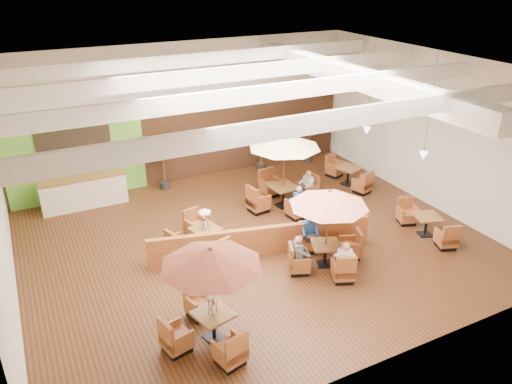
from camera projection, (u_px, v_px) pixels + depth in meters
room at (244, 122)px, 15.60m from camera, size 14.04×14.00×5.52m
service_counter at (84, 192)px, 18.13m from camera, size 3.00×0.75×1.18m
booth_divider at (262, 241)px, 15.15m from camera, size 6.71×1.81×0.95m
table_0 at (209, 275)px, 11.18m from camera, size 2.48×2.60×2.56m
table_1 at (328, 214)px, 14.14m from camera, size 2.57×2.57×2.47m
table_2 at (284, 158)px, 17.61m from camera, size 2.78×2.78×2.79m
table_3 at (199, 238)px, 15.41m from camera, size 1.76×2.52×1.49m
table_4 at (426, 226)px, 16.32m from camera, size 1.01×2.52×0.89m
table_5 at (348, 176)px, 20.04m from camera, size 1.04×2.61×0.92m
topiary_0 at (162, 150)px, 19.12m from camera, size 0.93×0.93×2.15m
topiary_1 at (261, 134)px, 20.86m from camera, size 0.94×0.94×2.17m
topiary_2 at (310, 128)px, 21.86m from camera, size 0.90×0.90×2.09m
diner_0 at (344, 257)px, 13.80m from camera, size 0.46×0.44×0.81m
diner_1 at (309, 230)px, 15.27m from camera, size 0.40×0.36×0.74m
diner_2 at (300, 250)px, 14.17m from camera, size 0.36×0.41×0.75m
diner_3 at (298, 198)px, 17.26m from camera, size 0.40×0.34×0.76m
diner_4 at (307, 182)px, 18.51m from camera, size 0.31×0.38×0.74m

